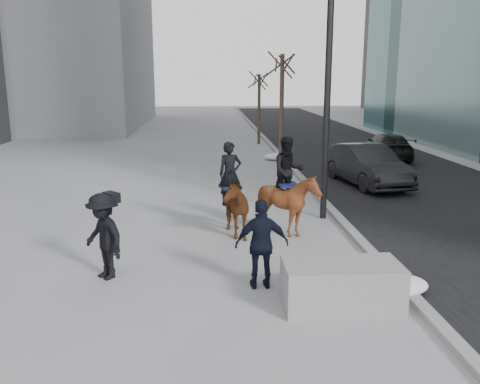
{
  "coord_description": "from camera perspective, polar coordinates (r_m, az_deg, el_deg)",
  "views": [
    {
      "loc": [
        -0.71,
        -9.71,
        4.01
      ],
      "look_at": [
        0.0,
        1.2,
        1.5
      ],
      "focal_mm": 38.0,
      "sensor_mm": 36.0,
      "label": 1
    }
  ],
  "objects": [
    {
      "name": "ground",
      "position": [
        10.52,
        0.43,
        -9.46
      ],
      "size": [
        120.0,
        120.0,
        0.0
      ],
      "primitive_type": "plane",
      "color": "gray",
      "rests_on": "ground"
    },
    {
      "name": "road",
      "position": [
        21.54,
        17.33,
        1.62
      ],
      "size": [
        8.0,
        90.0,
        0.01
      ],
      "primitive_type": "cube",
      "color": "black",
      "rests_on": "ground"
    },
    {
      "name": "curb",
      "position": [
        20.44,
        6.8,
        1.69
      ],
      "size": [
        0.25,
        90.0,
        0.12
      ],
      "primitive_type": "cube",
      "color": "gray",
      "rests_on": "ground"
    },
    {
      "name": "planter",
      "position": [
        9.24,
        11.33,
        -10.25
      ],
      "size": [
        2.05,
        1.03,
        0.82
      ],
      "primitive_type": "cube",
      "rotation": [
        0.0,
        0.0,
        -0.0
      ],
      "color": "gray",
      "rests_on": "ground"
    },
    {
      "name": "car_near",
      "position": [
        19.58,
        14.0,
        2.96
      ],
      "size": [
        2.35,
        4.76,
        1.5
      ],
      "primitive_type": "imported",
      "rotation": [
        0.0,
        0.0,
        0.17
      ],
      "color": "black",
      "rests_on": "ground"
    },
    {
      "name": "car_far",
      "position": [
        26.05,
        16.21,
        4.96
      ],
      "size": [
        2.23,
        4.53,
        1.27
      ],
      "primitive_type": "imported",
      "rotation": [
        0.0,
        0.0,
        3.04
      ],
      "color": "black",
      "rests_on": "ground"
    },
    {
      "name": "tree_near",
      "position": [
        21.42,
        4.69,
        9.4
      ],
      "size": [
        1.2,
        1.2,
        5.42
      ],
      "primitive_type": null,
      "color": "#362620",
      "rests_on": "ground"
    },
    {
      "name": "tree_far",
      "position": [
        30.52,
        2.15,
        9.67
      ],
      "size": [
        1.2,
        1.2,
        4.56
      ],
      "primitive_type": null,
      "color": "#3B2C23",
      "rests_on": "ground"
    },
    {
      "name": "mounted_left",
      "position": [
        12.94,
        -1.09,
        -1.02
      ],
      "size": [
        1.23,
        1.99,
        2.39
      ],
      "color": "#4E200F",
      "rests_on": "ground"
    },
    {
      "name": "mounted_right",
      "position": [
        12.95,
        5.43,
        -0.52
      ],
      "size": [
        1.46,
        1.61,
        2.52
      ],
      "color": "#491E0E",
      "rests_on": "ground"
    },
    {
      "name": "feeder",
      "position": [
        9.72,
        2.47,
        -5.88
      ],
      "size": [
        1.04,
        0.87,
        1.75
      ],
      "color": "black",
      "rests_on": "ground"
    },
    {
      "name": "camera_crew",
      "position": [
        10.52,
        -15.07,
        -4.79
      ],
      "size": [
        1.25,
        1.27,
        1.75
      ],
      "color": "black",
      "rests_on": "ground"
    },
    {
      "name": "lamppost",
      "position": [
        14.49,
        9.9,
        16.64
      ],
      "size": [
        0.25,
        1.67,
        9.09
      ],
      "color": "black",
      "rests_on": "ground"
    },
    {
      "name": "snow_piles",
      "position": [
        16.63,
        8.21,
        -0.55
      ],
      "size": [
        1.39,
        16.46,
        0.35
      ],
      "color": "silver",
      "rests_on": "ground"
    }
  ]
}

